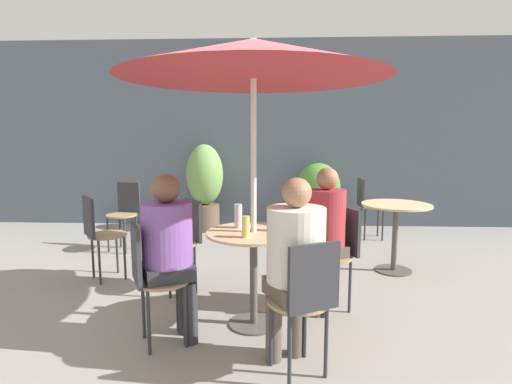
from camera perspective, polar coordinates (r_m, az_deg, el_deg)
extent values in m
plane|color=gray|center=(3.21, -1.98, -19.34)|extent=(20.00, 20.00, 0.00)
cube|color=#4C5666|center=(6.56, 0.58, 8.24)|extent=(10.00, 0.06, 3.00)
cylinder|color=#514C47|center=(3.31, -0.33, -18.22)|extent=(0.39, 0.39, 0.01)
cylinder|color=#514C47|center=(3.17, -0.34, -12.31)|extent=(0.06, 0.06, 0.71)
cylinder|color=#CCB284|center=(3.06, -0.34, -5.87)|extent=(0.73, 0.73, 0.02)
cylinder|color=#514C47|center=(4.72, 19.02, -10.52)|extent=(0.39, 0.39, 0.01)
cylinder|color=#514C47|center=(4.62, 19.22, -6.23)|extent=(0.06, 0.06, 0.71)
cylinder|color=#CCB284|center=(4.55, 19.44, -1.75)|extent=(0.74, 0.74, 0.02)
cylinder|color=#997F56|center=(2.95, -13.16, -12.18)|extent=(0.39, 0.39, 0.02)
cylinder|color=#2D2D33|center=(3.14, -15.79, -15.70)|extent=(0.02, 0.02, 0.45)
cylinder|color=#2D2D33|center=(2.91, -15.07, -17.62)|extent=(0.02, 0.02, 0.45)
cylinder|color=#2D2D33|center=(3.17, -11.14, -15.25)|extent=(0.02, 0.02, 0.45)
cylinder|color=#2D2D33|center=(2.95, -10.03, -17.08)|extent=(0.02, 0.02, 0.45)
cube|color=#2D2D33|center=(2.86, -16.75, -8.56)|extent=(0.17, 0.31, 0.40)
cylinder|color=#997F56|center=(2.56, 6.07, -15.25)|extent=(0.39, 0.39, 0.02)
cylinder|color=#2D2D33|center=(2.51, 4.83, -21.77)|extent=(0.02, 0.02, 0.45)
cylinder|color=#2D2D33|center=(2.62, 9.98, -20.44)|extent=(0.02, 0.02, 0.45)
cylinder|color=#2D2D33|center=(2.70, 2.15, -19.40)|extent=(0.02, 0.02, 0.45)
cylinder|color=#2D2D33|center=(2.81, 7.01, -18.34)|extent=(0.02, 0.02, 0.45)
cube|color=#2D2D33|center=(2.34, 8.30, -12.03)|extent=(0.31, 0.17, 0.40)
cylinder|color=#997F56|center=(3.46, 10.45, -9.06)|extent=(0.39, 0.39, 0.02)
cylinder|color=#2D2D33|center=(3.51, 13.26, -12.99)|extent=(0.02, 0.02, 0.45)
cylinder|color=#2D2D33|center=(3.70, 10.89, -11.80)|extent=(0.02, 0.02, 0.45)
cylinder|color=#2D2D33|center=(3.37, 9.75, -13.77)|extent=(0.02, 0.02, 0.45)
cylinder|color=#2D2D33|center=(3.57, 7.49, -12.47)|extent=(0.02, 0.02, 0.45)
cube|color=#2D2D33|center=(3.50, 12.90, -5.38)|extent=(0.17, 0.31, 0.40)
cylinder|color=#997F56|center=(5.98, 16.28, -2.02)|extent=(0.39, 0.39, 0.02)
cylinder|color=#2D2D33|center=(6.12, 14.76, -4.01)|extent=(0.02, 0.02, 0.45)
cylinder|color=#2D2D33|center=(5.88, 15.30, -4.52)|extent=(0.02, 0.02, 0.45)
cylinder|color=#2D2D33|center=(6.18, 17.04, -3.98)|extent=(0.02, 0.02, 0.45)
cylinder|color=#2D2D33|center=(5.94, 17.66, -4.48)|extent=(0.02, 0.02, 0.45)
cube|color=#2D2D33|center=(5.91, 14.72, -0.03)|extent=(0.03, 0.33, 0.40)
cylinder|color=#997F56|center=(4.39, -20.45, -5.78)|extent=(0.39, 0.39, 0.02)
cylinder|color=#2D2D33|center=(4.54, -22.29, -8.53)|extent=(0.02, 0.02, 0.45)
cylinder|color=#2D2D33|center=(4.31, -21.45, -9.38)|extent=(0.02, 0.02, 0.45)
cylinder|color=#2D2D33|center=(4.60, -19.23, -8.15)|extent=(0.02, 0.02, 0.45)
cylinder|color=#2D2D33|center=(4.37, -18.24, -8.96)|extent=(0.02, 0.02, 0.45)
cube|color=#2D2D33|center=(4.31, -22.81, -3.32)|extent=(0.23, 0.27, 0.40)
cylinder|color=#997F56|center=(5.41, -18.65, -3.15)|extent=(0.39, 0.39, 0.02)
cylinder|color=#2D2D33|center=(5.49, -16.70, -5.44)|extent=(0.02, 0.02, 0.45)
cylinder|color=#2D2D33|center=(5.63, -18.84, -5.20)|extent=(0.02, 0.02, 0.45)
cylinder|color=#2D2D33|center=(5.29, -18.21, -6.01)|extent=(0.02, 0.02, 0.45)
cylinder|color=#2D2D33|center=(5.44, -20.38, -5.74)|extent=(0.02, 0.02, 0.45)
cube|color=#2D2D33|center=(5.52, -17.69, -0.70)|extent=(0.33, 0.11, 0.40)
cylinder|color=#997F56|center=(3.87, -11.28, -7.25)|extent=(0.39, 0.39, 0.02)
cylinder|color=#2D2D33|center=(3.87, -8.72, -10.84)|extent=(0.02, 0.02, 0.45)
cylinder|color=#2D2D33|center=(4.09, -10.21, -9.84)|extent=(0.02, 0.02, 0.45)
cylinder|color=#2D2D33|center=(3.78, -12.24, -11.40)|extent=(0.02, 0.02, 0.45)
cylinder|color=#2D2D33|center=(4.01, -13.56, -10.33)|extent=(0.02, 0.02, 0.45)
cube|color=#2D2D33|center=(3.89, -8.98, -3.96)|extent=(0.22, 0.28, 0.40)
cylinder|color=#2D2D33|center=(3.00, -9.36, -16.65)|extent=(0.11, 0.11, 0.45)
cylinder|color=#2D2D33|center=(3.14, -10.10, -15.51)|extent=(0.11, 0.11, 0.45)
cube|color=#2D2D33|center=(2.94, -12.41, -10.96)|extent=(0.43, 0.41, 0.11)
cylinder|color=#7A4C9E|center=(2.86, -12.58, -5.82)|extent=(0.35, 0.35, 0.44)
sphere|color=brown|center=(2.80, -12.78, 0.51)|extent=(0.20, 0.20, 0.20)
cylinder|color=brown|center=(2.83, 5.65, -18.17)|extent=(0.11, 0.11, 0.45)
cylinder|color=brown|center=(2.76, 2.56, -18.83)|extent=(0.11, 0.11, 0.45)
cube|color=brown|center=(2.56, 5.64, -13.63)|extent=(0.43, 0.44, 0.11)
cylinder|color=beige|center=(2.47, 5.73, -7.49)|extent=(0.36, 0.36, 0.46)
sphere|color=#9E7051|center=(2.41, 5.84, -0.09)|extent=(0.18, 0.18, 0.18)
cylinder|color=brown|center=(3.51, 7.50, -12.86)|extent=(0.09, 0.09, 0.45)
cylinder|color=brown|center=(3.40, 8.76, -13.60)|extent=(0.09, 0.09, 0.45)
cube|color=brown|center=(3.42, 9.91, -8.24)|extent=(0.39, 0.37, 0.09)
cylinder|color=#9E2D33|center=(3.36, 10.03, -3.62)|extent=(0.31, 0.31, 0.47)
sphere|color=#9E7051|center=(3.31, 10.16, 1.90)|extent=(0.18, 0.18, 0.18)
cylinder|color=#DBC65B|center=(2.87, -1.48, -4.99)|extent=(0.06, 0.06, 0.16)
cylinder|color=beige|center=(3.08, 3.04, -4.26)|extent=(0.07, 0.07, 0.14)
cylinder|color=silver|center=(3.18, -2.55, -3.44)|extent=(0.06, 0.06, 0.19)
cylinder|color=brown|center=(6.36, -7.25, -3.58)|extent=(0.45, 0.45, 0.40)
ellipsoid|color=#709E51|center=(6.26, -7.35, 2.47)|extent=(0.57, 0.57, 0.94)
cylinder|color=brown|center=(6.27, 8.76, -4.17)|extent=(0.49, 0.49, 0.32)
ellipsoid|color=#4C8938|center=(6.18, 8.86, 0.67)|extent=(0.67, 0.67, 0.74)
cylinder|color=silver|center=(3.00, -0.35, 0.52)|extent=(0.04, 0.04, 2.16)
cone|color=#B72D33|center=(3.02, -0.37, 18.50)|extent=(1.97, 1.97, 0.28)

